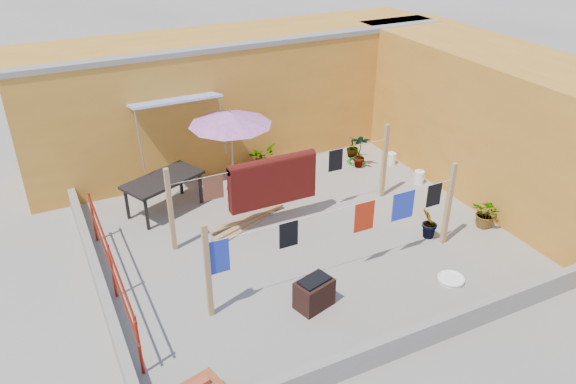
% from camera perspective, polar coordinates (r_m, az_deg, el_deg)
% --- Properties ---
extents(ground, '(80.00, 80.00, 0.00)m').
position_cam_1_polar(ground, '(11.69, 1.54, -4.70)').
color(ground, '#9E998E').
rests_on(ground, ground).
extents(wall_back, '(11.00, 3.27, 3.21)m').
position_cam_1_polar(wall_back, '(15.05, -5.07, 9.87)').
color(wall_back, orange).
rests_on(wall_back, ground).
extents(wall_right, '(2.40, 9.00, 3.20)m').
position_cam_1_polar(wall_right, '(13.91, 21.12, 6.38)').
color(wall_right, orange).
rests_on(wall_right, ground).
extents(parapet_front, '(8.30, 0.16, 0.44)m').
position_cam_1_polar(parapet_front, '(9.22, 12.24, -14.49)').
color(parapet_front, gray).
rests_on(parapet_front, ground).
extents(parapet_left, '(0.16, 7.30, 0.44)m').
position_cam_1_polar(parapet_left, '(10.64, -18.57, -8.81)').
color(parapet_left, gray).
rests_on(parapet_left, ground).
extents(red_railing, '(0.05, 4.20, 1.10)m').
position_cam_1_polar(red_railing, '(10.20, -17.54, -6.91)').
color(red_railing, '#9B1F0F').
rests_on(red_railing, ground).
extents(clothesline_rig, '(5.09, 2.35, 1.80)m').
position_cam_1_polar(clothesline_rig, '(11.52, -0.87, 0.57)').
color(clothesline_rig, tan).
rests_on(clothesline_rig, ground).
extents(patio_umbrella, '(2.03, 2.03, 2.21)m').
position_cam_1_polar(patio_umbrella, '(12.33, -5.89, 7.39)').
color(patio_umbrella, gray).
rests_on(patio_umbrella, ground).
extents(outdoor_table, '(1.93, 1.48, 0.81)m').
position_cam_1_polar(outdoor_table, '(12.61, -12.59, 1.04)').
color(outdoor_table, black).
rests_on(outdoor_table, ground).
extents(lumber_pile, '(1.97, 0.98, 0.12)m').
position_cam_1_polar(lumber_pile, '(12.12, -4.27, -3.13)').
color(lumber_pile, tan).
rests_on(lumber_pile, ground).
extents(brazier, '(0.73, 0.58, 0.57)m').
position_cam_1_polar(brazier, '(9.81, 2.66, -10.22)').
color(brazier, black).
rests_on(brazier, ground).
extents(white_basin, '(0.50, 0.50, 0.09)m').
position_cam_1_polar(white_basin, '(10.91, 16.23, -8.49)').
color(white_basin, white).
rests_on(white_basin, ground).
extents(water_jug_a, '(0.24, 0.24, 0.37)m').
position_cam_1_polar(water_jug_a, '(14.10, 13.17, 1.48)').
color(water_jug_a, white).
rests_on(water_jug_a, ground).
extents(water_jug_b, '(0.23, 0.23, 0.36)m').
position_cam_1_polar(water_jug_b, '(14.94, 10.44, 3.35)').
color(water_jug_b, white).
rests_on(water_jug_b, ground).
extents(green_hose, '(0.49, 0.49, 0.07)m').
position_cam_1_polar(green_hose, '(14.95, 6.94, 3.11)').
color(green_hose, '#1D7018').
rests_on(green_hose, ground).
extents(plant_back_a, '(0.88, 0.86, 0.74)m').
position_cam_1_polar(plant_back_a, '(14.22, -2.67, 3.42)').
color(plant_back_a, '#1B611B').
rests_on(plant_back_a, ground).
extents(plant_back_b, '(0.34, 0.34, 0.59)m').
position_cam_1_polar(plant_back_b, '(15.16, 6.57, 4.60)').
color(plant_back_b, '#1B611B').
rests_on(plant_back_b, ground).
extents(plant_right_a, '(0.59, 0.54, 0.93)m').
position_cam_1_polar(plant_right_a, '(14.54, 7.32, 4.20)').
color(plant_right_a, '#1B611B').
rests_on(plant_right_a, ground).
extents(plant_right_b, '(0.51, 0.50, 0.72)m').
position_cam_1_polar(plant_right_b, '(11.87, 14.17, -3.09)').
color(plant_right_b, '#1B611B').
rests_on(plant_right_b, ground).
extents(plant_right_c, '(0.69, 0.73, 0.66)m').
position_cam_1_polar(plant_right_c, '(12.62, 19.55, -2.07)').
color(plant_right_c, '#1B611B').
rests_on(plant_right_c, ground).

